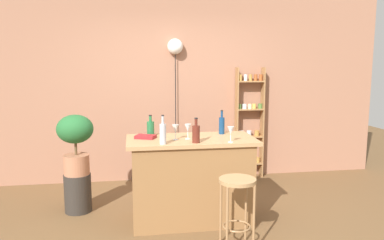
% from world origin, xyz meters
% --- Properties ---
extents(ground, '(12.00, 12.00, 0.00)m').
position_xyz_m(ground, '(0.00, 0.00, 0.00)').
color(ground, brown).
extents(back_wall, '(6.40, 0.10, 2.80)m').
position_xyz_m(back_wall, '(0.00, 1.95, 1.40)').
color(back_wall, '#9E6B51').
rests_on(back_wall, ground).
extents(kitchen_counter, '(1.41, 0.71, 0.94)m').
position_xyz_m(kitchen_counter, '(0.00, 0.30, 0.47)').
color(kitchen_counter, olive).
rests_on(kitchen_counter, ground).
extents(bar_stool, '(0.35, 0.35, 0.69)m').
position_xyz_m(bar_stool, '(0.33, -0.43, 0.52)').
color(bar_stool, '#997047').
rests_on(bar_stool, ground).
extents(spice_shelf, '(0.43, 0.15, 1.69)m').
position_xyz_m(spice_shelf, '(1.14, 1.80, 0.86)').
color(spice_shelf, '#9E7042').
rests_on(spice_shelf, ground).
extents(plant_stool, '(0.32, 0.32, 0.46)m').
position_xyz_m(plant_stool, '(-1.29, 0.76, 0.23)').
color(plant_stool, '#2D2823').
rests_on(plant_stool, ground).
extents(potted_plant, '(0.42, 0.38, 0.71)m').
position_xyz_m(potted_plant, '(-1.29, 0.76, 0.88)').
color(potted_plant, '#A86B4C').
rests_on(potted_plant, plant_stool).
extents(bottle_sauce_amber, '(0.07, 0.07, 0.30)m').
position_xyz_m(bottle_sauce_amber, '(-0.33, 0.04, 1.05)').
color(bottle_sauce_amber, '#B2B2B7').
rests_on(bottle_sauce_amber, kitchen_counter).
extents(bottle_soda_blue, '(0.08, 0.08, 0.24)m').
position_xyz_m(bottle_soda_blue, '(-0.43, 0.51, 1.03)').
color(bottle_soda_blue, '#236638').
rests_on(bottle_soda_blue, kitchen_counter).
extents(bottle_spirits_clear, '(0.08, 0.08, 0.26)m').
position_xyz_m(bottle_spirits_clear, '(0.01, 0.06, 1.04)').
color(bottle_spirits_clear, '#5B2319').
rests_on(bottle_spirits_clear, kitchen_counter).
extents(bottle_vinegar, '(0.07, 0.07, 0.28)m').
position_xyz_m(bottle_vinegar, '(0.39, 0.50, 1.05)').
color(bottle_vinegar, navy).
rests_on(bottle_vinegar, kitchen_counter).
extents(wine_glass_left, '(0.07, 0.07, 0.16)m').
position_xyz_m(wine_glass_left, '(-0.04, 0.27, 1.06)').
color(wine_glass_left, silver).
rests_on(wine_glass_left, kitchen_counter).
extents(wine_glass_center, '(0.07, 0.07, 0.16)m').
position_xyz_m(wine_glass_center, '(-0.18, 0.24, 1.06)').
color(wine_glass_center, silver).
rests_on(wine_glass_center, kitchen_counter).
extents(wine_glass_right, '(0.07, 0.07, 0.16)m').
position_xyz_m(wine_glass_right, '(0.38, 0.03, 1.06)').
color(wine_glass_right, silver).
rests_on(wine_glass_right, kitchen_counter).
extents(cookbook, '(0.25, 0.22, 0.03)m').
position_xyz_m(cookbook, '(-0.49, 0.37, 0.96)').
color(cookbook, maroon).
rests_on(cookbook, kitchen_counter).
extents(pendant_globe_light, '(0.23, 0.23, 2.11)m').
position_xyz_m(pendant_globe_light, '(0.01, 1.84, 1.97)').
color(pendant_globe_light, black).
rests_on(pendant_globe_light, ground).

